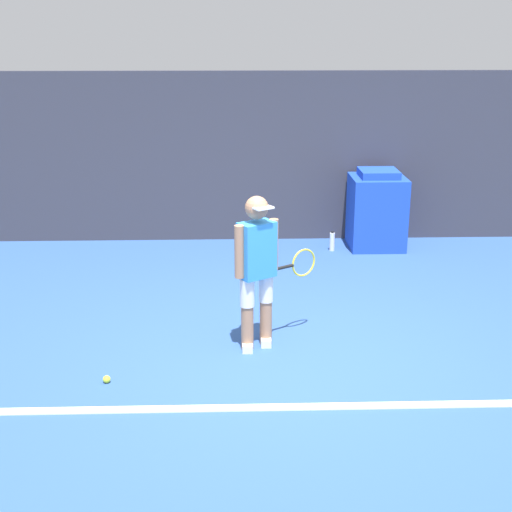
# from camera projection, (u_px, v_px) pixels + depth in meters

# --- Properties ---
(ground_plane) EXTENTS (24.00, 24.00, 0.00)m
(ground_plane) POSITION_uv_depth(u_px,v_px,m) (288.00, 364.00, 6.66)
(ground_plane) COLOR #2D5193
(back_wall) EXTENTS (24.00, 0.10, 2.42)m
(back_wall) POSITION_uv_depth(u_px,v_px,m) (268.00, 157.00, 10.21)
(back_wall) COLOR #383842
(back_wall) RESTS_ON ground_plane
(court_baseline) EXTENTS (21.60, 0.10, 0.01)m
(court_baseline) POSITION_uv_depth(u_px,v_px,m) (295.00, 407.00, 5.90)
(court_baseline) COLOR white
(court_baseline) RESTS_ON ground_plane
(tennis_player) EXTENTS (0.82, 0.58, 1.52)m
(tennis_player) POSITION_uv_depth(u_px,v_px,m) (258.00, 266.00, 6.77)
(tennis_player) COLOR #A37556
(tennis_player) RESTS_ON ground_plane
(tennis_ball) EXTENTS (0.07, 0.07, 0.07)m
(tennis_ball) POSITION_uv_depth(u_px,v_px,m) (107.00, 379.00, 6.30)
(tennis_ball) COLOR #D1E533
(tennis_ball) RESTS_ON ground_plane
(covered_chair) EXTENTS (0.75, 0.74, 1.11)m
(covered_chair) POSITION_uv_depth(u_px,v_px,m) (377.00, 210.00, 10.02)
(covered_chair) COLOR blue
(covered_chair) RESTS_ON ground_plane
(water_bottle) EXTENTS (0.07, 0.07, 0.28)m
(water_bottle) POSITION_uv_depth(u_px,v_px,m) (332.00, 241.00, 9.96)
(water_bottle) COLOR white
(water_bottle) RESTS_ON ground_plane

